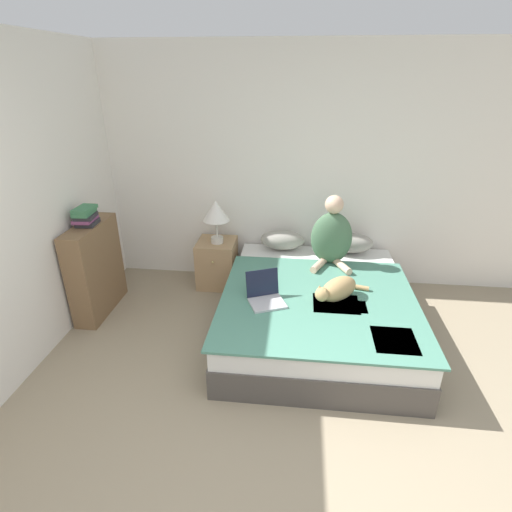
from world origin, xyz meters
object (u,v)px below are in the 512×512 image
at_px(pillow_far, 351,243).
at_px(laptop_open, 265,296).
at_px(cat_tabby, 337,289).
at_px(pillow_near, 282,240).
at_px(person_sitting, 332,236).
at_px(bed, 316,310).
at_px(book_stack_top, 85,216).
at_px(nightstand, 217,263).
at_px(table_lamp, 216,212).
at_px(bookshelf, 96,269).

bearing_deg(pillow_far, laptop_open, -126.17).
bearing_deg(pillow_far, cat_tabby, -101.84).
bearing_deg(pillow_near, person_sitting, -30.71).
distance_m(bed, cat_tabby, 0.40).
height_order(person_sitting, cat_tabby, person_sitting).
relative_size(bed, book_stack_top, 8.08).
distance_m(bed, pillow_far, 0.99).
height_order(bed, pillow_near, pillow_near).
height_order(nightstand, table_lamp, table_lamp).
distance_m(pillow_far, laptop_open, 1.40).
relative_size(pillow_far, table_lamp, 1.00).
distance_m(pillow_far, bookshelf, 2.66).
height_order(pillow_near, book_stack_top, book_stack_top).
height_order(pillow_far, book_stack_top, book_stack_top).
height_order(pillow_far, bookshelf, bookshelf).
bearing_deg(pillow_near, cat_tabby, -63.10).
distance_m(person_sitting, laptop_open, 1.05).
xyz_separation_m(nightstand, book_stack_top, (-1.08, -0.68, 0.75)).
distance_m(person_sitting, table_lamp, 1.24).
distance_m(bed, table_lamp, 1.48).
bearing_deg(person_sitting, table_lamp, 170.34).
height_order(pillow_near, person_sitting, person_sitting).
xyz_separation_m(pillow_far, bookshelf, (-2.56, -0.74, -0.09)).
height_order(pillow_near, nightstand, pillow_near).
bearing_deg(table_lamp, pillow_far, 3.66).
xyz_separation_m(pillow_near, table_lamp, (-0.71, -0.09, 0.32)).
bearing_deg(bed, table_lamp, 144.71).
xyz_separation_m(table_lamp, bookshelf, (-1.10, -0.64, -0.41)).
distance_m(bed, nightstand, 1.36).
xyz_separation_m(pillow_near, bookshelf, (-1.82, -0.74, -0.09)).
xyz_separation_m(pillow_near, cat_tabby, (0.53, -1.04, -0.01)).
distance_m(table_lamp, bookshelf, 1.34).
bearing_deg(bed, bookshelf, 176.76).
distance_m(table_lamp, book_stack_top, 1.29).
distance_m(cat_tabby, table_lamp, 1.59).
distance_m(bed, bookshelf, 2.20).
height_order(pillow_far, cat_tabby, pillow_far).
bearing_deg(cat_tabby, pillow_far, -148.27).
relative_size(pillow_near, cat_tabby, 0.96).
relative_size(bed, table_lamp, 4.21).
bearing_deg(pillow_far, pillow_near, 180.00).
height_order(person_sitting, table_lamp, person_sitting).
bearing_deg(bookshelf, pillow_far, 16.06).
xyz_separation_m(pillow_far, cat_tabby, (-0.22, -1.04, -0.01)).
relative_size(person_sitting, cat_tabby, 1.42).
bearing_deg(pillow_far, person_sitting, -128.31).
bearing_deg(cat_tabby, laptop_open, -37.36).
xyz_separation_m(pillow_far, book_stack_top, (-2.56, -0.74, 0.46)).
bearing_deg(person_sitting, cat_tabby, -88.44).
bearing_deg(cat_tabby, bookshelf, -53.71).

